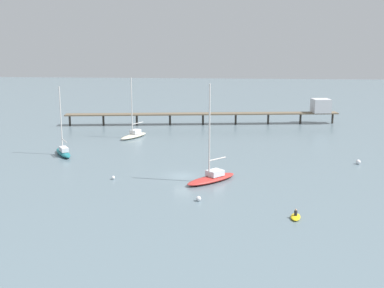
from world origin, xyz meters
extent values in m
plane|color=slate|center=(0.00, 0.00, 0.00)|extent=(400.00, 400.00, 0.00)
cube|color=brown|center=(0.00, 46.58, 2.62)|extent=(66.04, 12.25, 0.30)
cylinder|color=#38332D|center=(-31.81, 42.12, 1.23)|extent=(0.50, 0.50, 2.47)
cylinder|color=#38332D|center=(-23.86, 43.23, 1.23)|extent=(0.50, 0.50, 2.47)
cylinder|color=#38332D|center=(-15.91, 44.35, 1.23)|extent=(0.50, 0.50, 2.47)
cylinder|color=#38332D|center=(-7.95, 45.47, 1.23)|extent=(0.50, 0.50, 2.47)
cylinder|color=#38332D|center=(0.00, 46.58, 1.23)|extent=(0.50, 0.50, 2.47)
cylinder|color=#38332D|center=(7.95, 47.70, 1.23)|extent=(0.50, 0.50, 2.47)
cylinder|color=#38332D|center=(15.91, 48.82, 1.23)|extent=(0.50, 0.50, 2.47)
cylinder|color=#38332D|center=(23.86, 49.93, 1.23)|extent=(0.50, 0.50, 2.47)
cylinder|color=#38332D|center=(31.81, 51.05, 1.23)|extent=(0.50, 0.50, 2.47)
cube|color=silver|center=(28.73, 50.62, 4.42)|extent=(4.65, 4.65, 3.31)
ellipsoid|color=red|center=(4.44, -2.38, 0.38)|extent=(8.02, 8.31, 0.75)
cube|color=silver|center=(4.93, -1.86, 1.16)|extent=(2.86, 2.88, 0.82)
cylinder|color=silver|center=(4.14, -2.71, 7.42)|extent=(0.23, 0.23, 13.34)
cylinder|color=silver|center=(5.26, -1.51, 3.15)|extent=(2.38, 2.53, 0.18)
ellipsoid|color=beige|center=(-13.41, 28.67, 0.37)|extent=(5.43, 8.19, 0.74)
cube|color=silver|center=(-13.13, 29.25, 1.18)|extent=(2.32, 2.65, 0.88)
cylinder|color=silver|center=(-13.59, 28.30, 6.68)|extent=(0.22, 0.22, 11.87)
cylinder|color=silver|center=(-12.77, 30.00, 2.88)|extent=(1.79, 3.47, 0.17)
ellipsoid|color=#1E727A|center=(-22.56, 11.76, 0.42)|extent=(5.63, 7.42, 0.85)
cube|color=silver|center=(-22.22, 11.24, 1.22)|extent=(2.41, 2.83, 0.75)
cylinder|color=silver|center=(-22.77, 12.08, 6.50)|extent=(0.21, 0.21, 11.30)
cylinder|color=silver|center=(-21.86, 10.67, 2.88)|extent=(1.96, 2.91, 0.17)
ellipsoid|color=yellow|center=(14.74, -16.33, 0.17)|extent=(1.44, 2.57, 0.35)
cylinder|color=#26262D|center=(14.74, -16.33, 0.62)|extent=(0.41, 0.41, 0.55)
sphere|color=tan|center=(14.74, -16.33, 1.02)|extent=(0.24, 0.24, 0.24)
sphere|color=silver|center=(-9.92, -2.53, 0.26)|extent=(0.52, 0.52, 0.52)
sphere|color=silver|center=(3.26, -11.25, 0.32)|extent=(0.65, 0.65, 0.65)
sphere|color=silver|center=(28.03, 9.79, 0.39)|extent=(0.78, 0.78, 0.78)
camera|label=1|loc=(7.54, -68.90, 19.63)|focal=44.95mm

